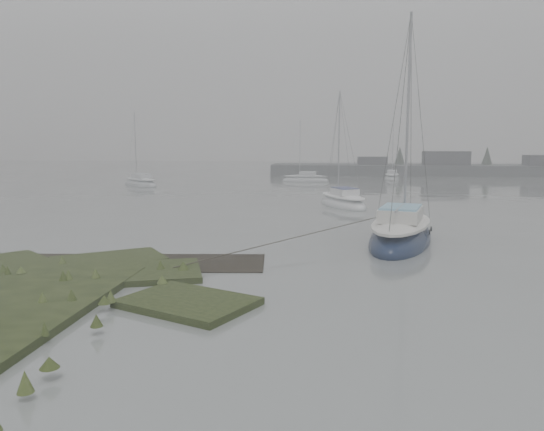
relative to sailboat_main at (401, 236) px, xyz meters
The scene contains 7 objects.
ground 21.70m from the sailboat_main, 110.52° to the left, with size 160.00×160.00×0.00m, color slate.
far_shoreline 55.65m from the sailboat_main, 69.78° to the left, with size 60.00×8.00×4.15m.
sailboat_main is the anchor object (origin of this frame).
sailboat_white 13.90m from the sailboat_main, 99.81° to the left, with size 4.40×6.52×8.79m.
sailboat_far_a 37.53m from the sailboat_main, 128.16° to the left, with size 5.70×5.40×8.35m.
sailboat_far_b 42.30m from the sailboat_main, 84.36° to the left, with size 2.33×5.43×7.43m.
sailboat_far_c 37.74m from the sailboat_main, 99.43° to the left, with size 5.52×2.29×7.58m.
Camera 1 is at (4.46, -14.50, 4.56)m, focal length 35.00 mm.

